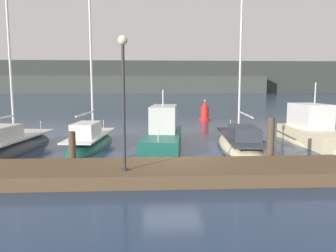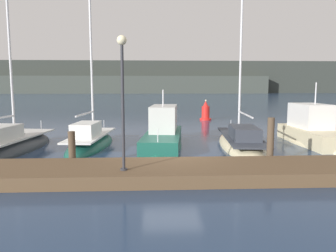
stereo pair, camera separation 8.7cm
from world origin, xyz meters
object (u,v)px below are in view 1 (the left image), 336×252
(motorboat_berth_4, at_px, (163,139))
(sailboat_berth_2, at_px, (7,149))
(channel_buoy, at_px, (205,112))
(sailboat_berth_3, at_px, (90,144))
(motorboat_berth_6, at_px, (313,136))
(dock_lamppost, at_px, (123,82))
(sailboat_berth_5, at_px, (241,144))

(motorboat_berth_4, bearing_deg, sailboat_berth_2, -171.51)
(channel_buoy, bearing_deg, sailboat_berth_2, -129.98)
(sailboat_berth_3, relative_size, channel_buoy, 4.34)
(motorboat_berth_4, relative_size, channel_buoy, 3.71)
(motorboat_berth_6, xyz_separation_m, dock_lamppost, (-10.11, -7.12, 2.94))
(sailboat_berth_2, height_order, motorboat_berth_6, sailboat_berth_2)
(dock_lamppost, bearing_deg, channel_buoy, 73.23)
(sailboat_berth_3, height_order, motorboat_berth_4, sailboat_berth_3)
(motorboat_berth_4, xyz_separation_m, sailboat_berth_5, (4.18, -0.33, -0.29))
(sailboat_berth_5, height_order, motorboat_berth_6, sailboat_berth_5)
(motorboat_berth_4, relative_size, motorboat_berth_6, 1.14)
(sailboat_berth_3, height_order, motorboat_berth_6, sailboat_berth_3)
(motorboat_berth_6, relative_size, channel_buoy, 3.25)
(motorboat_berth_6, relative_size, dock_lamppost, 1.43)
(sailboat_berth_3, relative_size, motorboat_berth_4, 1.17)
(sailboat_berth_5, distance_m, dock_lamppost, 9.18)
(sailboat_berth_2, height_order, sailboat_berth_5, sailboat_berth_2)
(motorboat_berth_4, height_order, channel_buoy, motorboat_berth_4)
(channel_buoy, height_order, dock_lamppost, dock_lamppost)
(motorboat_berth_6, bearing_deg, sailboat_berth_5, -170.46)
(motorboat_berth_4, bearing_deg, dock_lamppost, -103.04)
(sailboat_berth_2, distance_m, dock_lamppost, 8.95)
(channel_buoy, bearing_deg, motorboat_berth_4, -108.58)
(motorboat_berth_6, bearing_deg, channel_buoy, 106.99)
(dock_lamppost, bearing_deg, sailboat_berth_3, 109.23)
(motorboat_berth_6, bearing_deg, sailboat_berth_2, -174.52)
(sailboat_berth_3, distance_m, motorboat_berth_6, 12.48)
(sailboat_berth_3, xyz_separation_m, channel_buoy, (8.46, 13.49, 0.56))
(channel_buoy, bearing_deg, sailboat_berth_5, -91.51)
(motorboat_berth_4, bearing_deg, motorboat_berth_6, 2.73)
(sailboat_berth_3, bearing_deg, sailboat_berth_5, -2.61)
(sailboat_berth_5, relative_size, motorboat_berth_6, 1.96)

